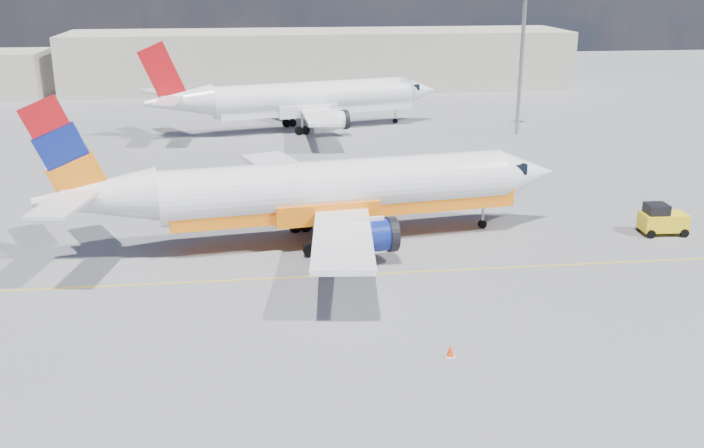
{
  "coord_description": "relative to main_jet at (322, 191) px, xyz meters",
  "views": [
    {
      "loc": [
        -4.44,
        -37.62,
        16.41
      ],
      "look_at": [
        0.42,
        1.51,
        3.5
      ],
      "focal_mm": 40.0,
      "sensor_mm": 36.0,
      "label": 1
    }
  ],
  "objects": [
    {
      "name": "ground",
      "position": [
        0.57,
        -8.72,
        -3.32
      ],
      "size": [
        240.0,
        240.0,
        0.0
      ],
      "primitive_type": "plane",
      "color": "slate",
      "rests_on": "ground"
    },
    {
      "name": "taxi_line",
      "position": [
        0.57,
        -5.72,
        -3.32
      ],
      "size": [
        70.0,
        0.15,
        0.01
      ],
      "primitive_type": "cube",
      "color": "gold",
      "rests_on": "ground"
    },
    {
      "name": "terminal_main",
      "position": [
        5.57,
        66.28,
        0.68
      ],
      "size": [
        70.0,
        14.0,
        8.0
      ],
      "primitive_type": "cube",
      "color": "#B8B19E",
      "rests_on": "ground"
    },
    {
      "name": "main_jet",
      "position": [
        0.0,
        0.0,
        0.0
      ],
      "size": [
        32.95,
        25.77,
        9.97
      ],
      "rotation": [
        0.0,
        0.0,
        0.14
      ],
      "color": "white",
      "rests_on": "ground"
    },
    {
      "name": "second_jet",
      "position": [
        1.18,
        35.9,
        -0.08
      ],
      "size": [
        32.23,
        24.64,
        9.73
      ],
      "rotation": [
        0.0,
        0.0,
        0.25
      ],
      "color": "white",
      "rests_on": "ground"
    },
    {
      "name": "gse_tug",
      "position": [
        21.91,
        -1.1,
        -2.35
      ],
      "size": [
        2.94,
        1.89,
        2.04
      ],
      "rotation": [
        0.0,
        0.0,
        -0.04
      ],
      "color": "black",
      "rests_on": "ground"
    },
    {
      "name": "traffic_cone",
      "position": [
        4.3,
        -15.91,
        -3.05
      ],
      "size": [
        0.4,
        0.4,
        0.56
      ],
      "color": "white",
      "rests_on": "ground"
    },
    {
      "name": "floodlight_mast",
      "position": [
        22.93,
        31.03,
        8.01
      ],
      "size": [
        1.38,
        1.38,
        18.9
      ],
      "color": "#92939A",
      "rests_on": "ground"
    }
  ]
}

